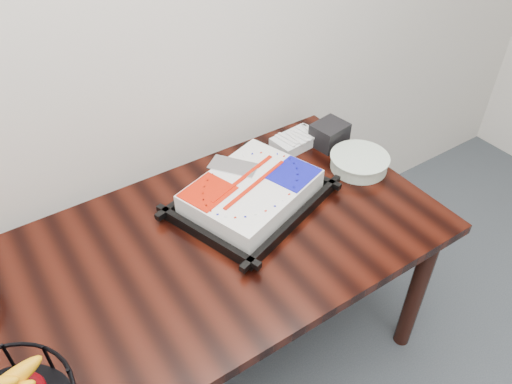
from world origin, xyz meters
TOP-DOWN VIEW (x-y plane):
  - table at (0.00, 2.00)m, footprint 1.80×0.90m
  - cake_tray at (0.31, 2.09)m, footprint 0.62×0.55m
  - plate_stack at (0.79, 2.03)m, footprint 0.24×0.24m
  - fork_bag at (0.67, 2.30)m, footprint 0.20×0.14m
  - napkin_box at (0.80, 2.23)m, footprint 0.16×0.14m

SIDE VIEW (x-z plane):
  - table at x=0.00m, z-range 0.29..1.04m
  - fork_bag at x=0.67m, z-range 0.75..0.80m
  - plate_stack at x=0.79m, z-range 0.75..0.81m
  - cake_tray at x=0.31m, z-range 0.75..0.85m
  - napkin_box at x=0.80m, z-range 0.75..0.85m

